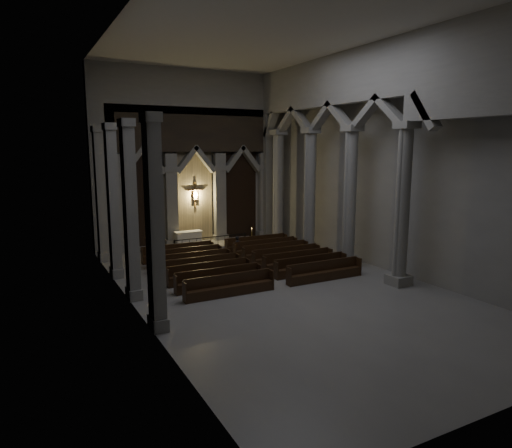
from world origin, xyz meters
The scene contains 11 objects.
room centered at (0.00, 0.00, 7.60)m, with size 24.00×24.10×12.00m.
sanctuary_wall centered at (0.00, 11.54, 6.62)m, with size 14.00×0.77×12.00m.
right_arcade centered at (5.50, 1.33, 7.83)m, with size 1.00×24.00×12.00m.
left_pilasters centered at (-6.75, 3.50, 3.91)m, with size 0.60×13.00×8.03m.
sanctuary_step centered at (0.00, 10.60, 0.07)m, with size 8.50×2.60×0.15m, color gray.
altar centered at (-0.94, 10.71, 0.63)m, with size 1.89×0.76×0.96m.
altar_rail centered at (0.00, 8.85, 0.66)m, with size 5.08×0.09×1.00m.
candle_stand_left centered at (-3.00, 9.65, 0.43)m, with size 0.27×0.27×1.58m.
candle_stand_right centered at (3.03, 8.85, 0.36)m, with size 0.22×0.22×1.31m.
pews centered at (0.00, 3.70, 0.32)m, with size 9.86×8.09×1.00m.
worshipper centered at (0.84, 6.49, 0.67)m, with size 0.49×0.32×1.34m, color black.
Camera 1 is at (-11.06, -18.74, 6.82)m, focal length 32.00 mm.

